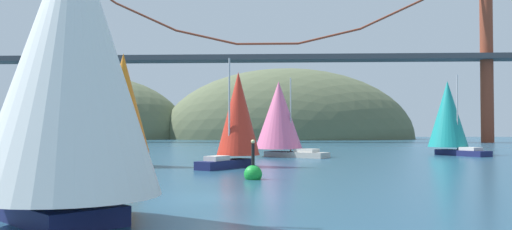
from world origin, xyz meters
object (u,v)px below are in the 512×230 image
Objects in this scene: sailboat_pink_spinnaker at (280,117)px; sailboat_teal_sail at (448,116)px; channel_buoy at (253,173)px; sailboat_white_mainsail at (69,64)px; sailboat_orange_sail at (122,106)px; sailboat_scarlet_sail at (237,117)px.

sailboat_teal_sail is (19.83, 4.57, 0.19)m from sailboat_pink_spinnaker.
channel_buoy is at bearing -125.62° from sailboat_teal_sail.
channel_buoy is at bearing 70.95° from sailboat_white_mainsail.
sailboat_pink_spinnaker is 20.35m from sailboat_teal_sail.
channel_buoy is (11.10, -9.86, -4.49)m from sailboat_orange_sail.
sailboat_teal_sail is at bearing 59.30° from sailboat_white_mainsail.
sailboat_orange_sail is 1.12× the size of sailboat_scarlet_sail.
sailboat_pink_spinnaker is 20.15m from sailboat_orange_sail.
sailboat_pink_spinnaker is 1.05× the size of sailboat_scarlet_sail.
sailboat_orange_sail reaches higher than channel_buoy.
channel_buoy is (-21.50, -30.01, -4.21)m from sailboat_teal_sail.
sailboat_scarlet_sail reaches higher than sailboat_pink_spinnaker.
sailboat_white_mainsail reaches higher than sailboat_pink_spinnaker.
sailboat_orange_sail is 38.33m from sailboat_teal_sail.
sailboat_white_mainsail is at bearing -76.39° from sailboat_orange_sail.
sailboat_white_mainsail is 4.07× the size of channel_buoy.
sailboat_pink_spinnaker is 0.84× the size of sailboat_white_mainsail.
channel_buoy is (1.76, -10.05, -3.64)m from sailboat_scarlet_sail.
sailboat_pink_spinnaker is 15.77m from sailboat_scarlet_sail.
sailboat_teal_sail is at bearing 31.71° from sailboat_orange_sail.
sailboat_white_mainsail reaches higher than channel_buoy.
sailboat_teal_sail is at bearing 54.38° from channel_buoy.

